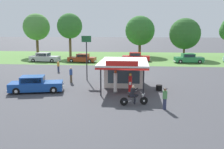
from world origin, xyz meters
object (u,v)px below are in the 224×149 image
Objects in this scene: gas_pump_nearside at (115,82)px; gas_pump_offside at (130,84)px; parked_car_second_row_spare at (45,58)px; parked_car_back_row_left at (136,57)px; bystander_chatting_near_pumps at (58,66)px; parked_car_back_row_centre_right at (189,59)px; motorcycle_with_rider at (134,97)px; spare_tire_stack at (159,88)px; bystander_strolling_foreground at (165,98)px; featured_classic_sedan at (36,85)px; parked_car_back_row_centre_left at (82,58)px; bystander_leaning_by_kiosk at (71,74)px; roadside_pole_sign at (87,50)px.

gas_pump_nearside is 1.14× the size of gas_pump_offside.
parked_car_second_row_spare reaches higher than parked_car_back_row_left.
parked_car_back_row_left is 16.50m from bystander_chatting_near_pumps.
motorcycle_with_rider is at bearing -109.71° from parked_car_back_row_centre_right.
spare_tire_stack is at bearing 15.00° from gas_pump_nearside.
gas_pump_nearside is 6.27m from bystander_strolling_foreground.
featured_classic_sedan is at bearing 160.20° from motorcycle_with_rider.
bystander_chatting_near_pumps is at bearing -96.43° from parked_car_back_row_centre_left.
gas_pump_nearside is at bearing -50.44° from bystander_chatting_near_pumps.
parked_car_back_row_centre_left is 8.69× the size of spare_tire_stack.
bystander_strolling_foreground is (9.36, -8.69, -0.04)m from bystander_leaning_by_kiosk.
bystander_strolling_foreground reaches higher than bystander_chatting_near_pumps.
motorcycle_with_rider is 0.41× the size of featured_classic_sedan.
bystander_leaning_by_kiosk is (2.26, 4.47, 0.22)m from featured_classic_sedan.
gas_pump_offside is 7.74m from bystander_leaning_by_kiosk.
gas_pump_nearside is 3.53× the size of spare_tire_stack.
featured_classic_sedan is 3.27× the size of bystander_strolling_foreground.
bystander_strolling_foreground reaches higher than parked_car_second_row_spare.
parked_car_back_row_centre_right is 8.69× the size of spare_tire_stack.
bystander_strolling_foreground is (12.93, -15.48, 0.08)m from bystander_chatting_near_pumps.
motorcycle_with_rider reaches higher than featured_classic_sedan.
spare_tire_stack is at bearing -27.78° from roadside_pole_sign.
gas_pump_offside reaches higher than motorcycle_with_rider.
gas_pump_offside is 23.91m from parked_car_back_row_centre_right.
bystander_leaning_by_kiosk is (9.31, -17.00, 0.18)m from parked_car_second_row_spare.
gas_pump_offside is 0.85× the size of motorcycle_with_rider.
gas_pump_offside is 26.33m from parked_car_second_row_spare.
spare_tire_stack is at bearing -108.19° from parked_car_back_row_centre_right.
parked_car_second_row_spare is 1.10× the size of roadside_pole_sign.
parked_car_back_row_centre_left is (-0.15, 21.50, -0.02)m from featured_classic_sedan.
spare_tire_stack is at bearing -46.56° from parked_car_second_row_spare.
motorcycle_with_rider is 1.34× the size of bystander_strolling_foreground.
bystander_chatting_near_pumps is at bearing 133.70° from gas_pump_offside.
gas_pump_offside is 0.36× the size of roadside_pole_sign.
parked_car_back_row_centre_right is at bearing 70.29° from motorcycle_with_rider.
bystander_leaning_by_kiosk is (2.41, -17.03, 0.24)m from parked_car_back_row_centre_left.
roadside_pole_sign is at bearing -55.27° from parked_car_second_row_spare.
parked_car_back_row_centre_right is (18.55, 22.44, 0.04)m from featured_classic_sedan.
roadside_pole_sign is (10.84, -15.64, 2.73)m from parked_car_second_row_spare.
parked_car_second_row_spare is (-16.35, 24.82, 0.09)m from motorcycle_with_rider.
parked_car_second_row_spare is 11.71m from bystander_chatting_near_pumps.
spare_tire_stack is (0.09, 5.88, -0.60)m from bystander_strolling_foreground.
gas_pump_nearside reaches higher than bystander_chatting_near_pumps.
roadside_pole_sign is (-3.75, 5.29, 2.50)m from gas_pump_nearside.
bystander_strolling_foreground is at bearing -85.40° from parked_car_back_row_left.
featured_classic_sedan is 25.62m from parked_car_back_row_left.
featured_classic_sedan is at bearing -71.84° from parked_car_second_row_spare.
featured_classic_sedan is 5.02m from bystander_leaning_by_kiosk.
roadside_pole_sign is at bearing -75.86° from parked_car_back_row_centre_left.
bystander_leaning_by_kiosk is 1.06× the size of bystander_strolling_foreground.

